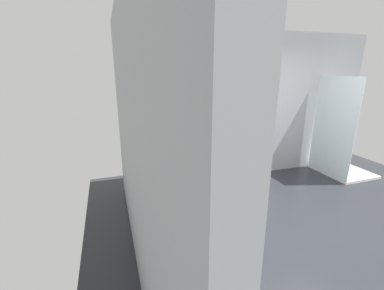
{
  "coord_description": "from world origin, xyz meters",
  "views": [
    {
      "loc": [
        -2.67,
        -2.39,
        2.08
      ],
      "look_at": [
        -1.4,
        1.47,
        0.87
      ],
      "focal_mm": 24.12,
      "sensor_mm": 36.0,
      "label": 1
    }
  ],
  "objects_px": {
    "shower_tray": "(339,154)",
    "soap_dispenser": "(173,145)",
    "vanity_sink_left": "(158,172)",
    "toilet": "(214,165)",
    "folded_hand_towel": "(157,157)",
    "toothbrush_cup": "(138,150)"
  },
  "relations": [
    {
      "from": "soap_dispenser",
      "to": "shower_tray",
      "type": "bearing_deg",
      "value": -8.86
    },
    {
      "from": "vanity_sink_left",
      "to": "toilet",
      "type": "height_order",
      "value": "toilet"
    },
    {
      "from": "vanity_sink_left",
      "to": "soap_dispenser",
      "type": "xyz_separation_m",
      "value": [
        0.32,
        0.19,
        0.4
      ]
    },
    {
      "from": "toothbrush_cup",
      "to": "soap_dispenser",
      "type": "distance_m",
      "value": 0.62
    },
    {
      "from": "toothbrush_cup",
      "to": "shower_tray",
      "type": "distance_m",
      "value": 3.97
    },
    {
      "from": "vanity_sink_left",
      "to": "shower_tray",
      "type": "xyz_separation_m",
      "value": [
        3.62,
        -0.33,
        0.05
      ]
    },
    {
      "from": "toilet",
      "to": "toothbrush_cup",
      "type": "bearing_deg",
      "value": 173.24
    },
    {
      "from": "shower_tray",
      "to": "soap_dispenser",
      "type": "bearing_deg",
      "value": 171.14
    },
    {
      "from": "toothbrush_cup",
      "to": "toilet",
      "type": "bearing_deg",
      "value": -6.76
    },
    {
      "from": "vanity_sink_left",
      "to": "soap_dispenser",
      "type": "bearing_deg",
      "value": 30.66
    },
    {
      "from": "toilet",
      "to": "shower_tray",
      "type": "xyz_separation_m",
      "value": [
        2.57,
        -0.34,
        0.05
      ]
    },
    {
      "from": "folded_hand_towel",
      "to": "shower_tray",
      "type": "relative_size",
      "value": 0.11
    },
    {
      "from": "toothbrush_cup",
      "to": "shower_tray",
      "type": "xyz_separation_m",
      "value": [
        3.93,
        -0.51,
        -0.32
      ]
    },
    {
      "from": "soap_dispenser",
      "to": "toilet",
      "type": "bearing_deg",
      "value": -13.06
    },
    {
      "from": "vanity_sink_left",
      "to": "shower_tray",
      "type": "distance_m",
      "value": 3.64
    },
    {
      "from": "toilet",
      "to": "folded_hand_towel",
      "type": "xyz_separation_m",
      "value": [
        -1.09,
        -0.17,
        0.33
      ]
    },
    {
      "from": "toilet",
      "to": "soap_dispenser",
      "type": "relative_size",
      "value": 4.87
    },
    {
      "from": "soap_dispenser",
      "to": "shower_tray",
      "type": "xyz_separation_m",
      "value": [
        3.31,
        -0.52,
        -0.35
      ]
    },
    {
      "from": "toilet",
      "to": "toothbrush_cup",
      "type": "height_order",
      "value": "toilet"
    },
    {
      "from": "soap_dispenser",
      "to": "folded_hand_towel",
      "type": "bearing_deg",
      "value": -136.05
    },
    {
      "from": "toothbrush_cup",
      "to": "shower_tray",
      "type": "relative_size",
      "value": 0.1
    },
    {
      "from": "folded_hand_towel",
      "to": "toilet",
      "type": "bearing_deg",
      "value": 8.93
    }
  ]
}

